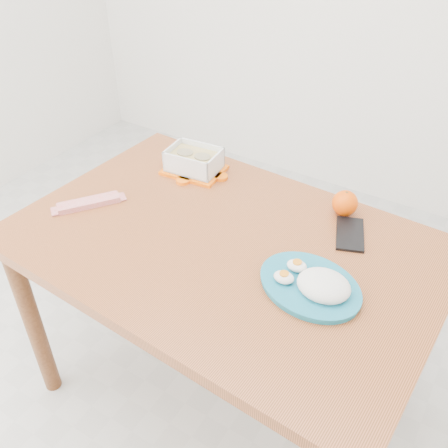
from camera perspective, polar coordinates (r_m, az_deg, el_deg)
The scene contains 7 objects.
ground at distance 2.04m, azimuth -6.82°, elevation -18.49°, with size 3.50×3.50×0.00m, color #B7B7B2.
dining_table at distance 1.53m, azimuth -0.00°, elevation -4.61°, with size 1.29×0.90×0.75m.
food_container at distance 1.78m, azimuth -3.46°, elevation 7.19°, with size 0.22×0.17×0.09m.
orange_fruit at distance 1.60m, azimuth 13.66°, elevation 2.35°, with size 0.08×0.08×0.08m, color #FD5105.
rice_plate at distance 1.32m, azimuth 10.28°, elevation -6.71°, with size 0.34×0.34×0.08m.
candy_bar at distance 1.67m, azimuth -15.20°, elevation 2.36°, with size 0.20×0.05×0.02m, color #BF090F.
smartphone at distance 1.53m, azimuth 14.20°, elevation -1.10°, with size 0.08×0.16×0.01m, color black.
Camera 1 is at (0.80, -0.85, 1.67)m, focal length 40.00 mm.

